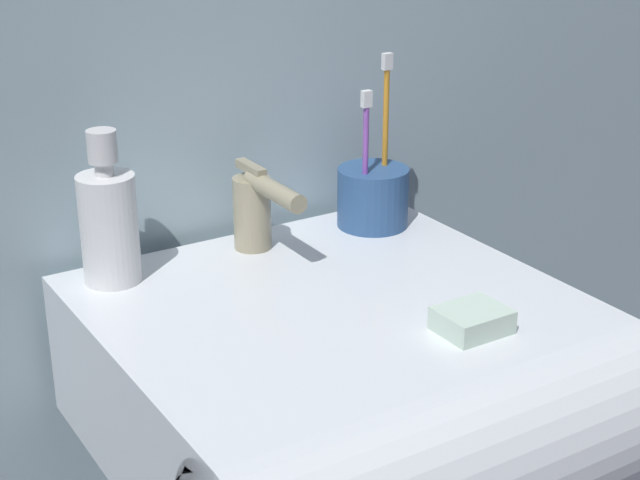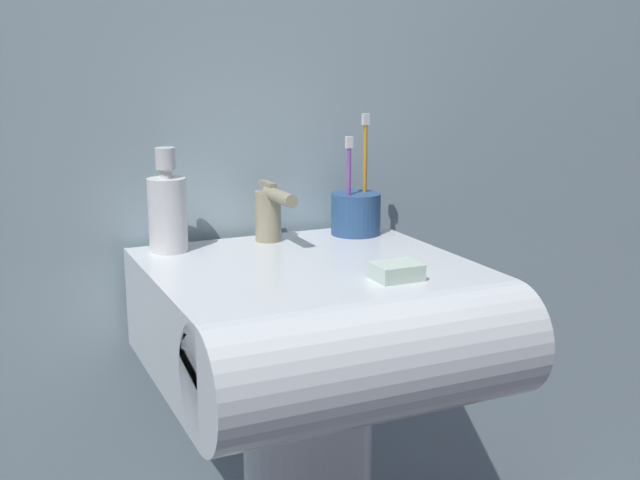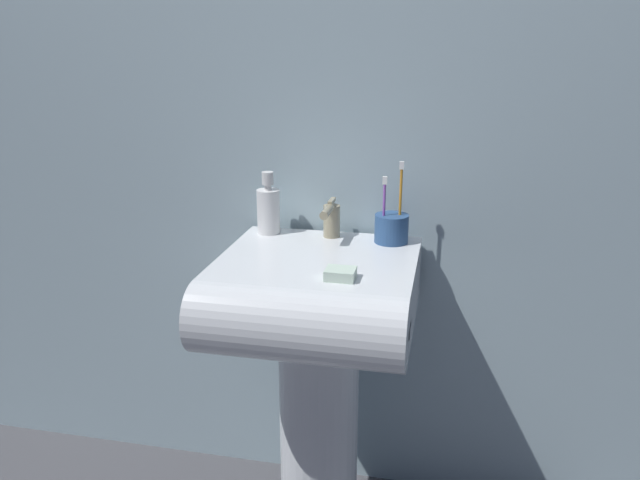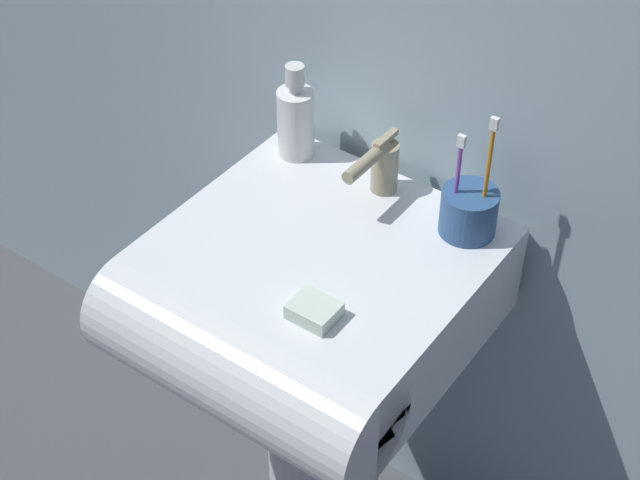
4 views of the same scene
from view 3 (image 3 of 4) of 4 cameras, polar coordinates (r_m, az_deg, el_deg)
wall_back at (r=1.72m, az=1.76°, el=13.44°), size 5.00×0.05×2.40m
sink_pedestal at (r=1.77m, az=-0.11°, el=-16.76°), size 0.21×0.21×0.65m
sink_basin at (r=1.52m, az=-0.61°, el=-5.24°), size 0.48×0.52×0.17m
faucet at (r=1.68m, az=0.85°, el=2.01°), size 0.05×0.14×0.10m
toothbrush_cup at (r=1.65m, az=6.55°, el=1.14°), size 0.09×0.09×0.22m
soap_bottle at (r=1.72m, az=-4.74°, el=2.84°), size 0.06×0.06×0.17m
bar_soap at (r=1.40m, az=1.88°, el=-3.12°), size 0.07×0.06×0.02m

